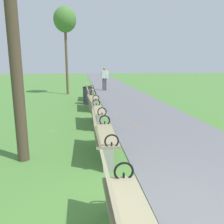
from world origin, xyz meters
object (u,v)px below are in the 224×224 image
at_px(park_bench_3, 95,110).
at_px(pedestrian_walking, 104,77).
at_px(park_bench_1, 127,217).
at_px(park_bench_4, 92,98).
at_px(park_bench_2, 102,134).
at_px(park_bench_5, 90,91).
at_px(trash_bin, 88,95).
at_px(tree_3, 65,21).

height_order(park_bench_3, pedestrian_walking, pedestrian_walking).
bearing_deg(park_bench_1, park_bench_4, 90.00).
height_order(park_bench_1, pedestrian_walking, pedestrian_walking).
bearing_deg(pedestrian_walking, park_bench_2, -95.81).
xyz_separation_m(park_bench_2, pedestrian_walking, (1.19, 11.67, 0.44)).
bearing_deg(pedestrian_walking, park_bench_1, -94.72).
distance_m(park_bench_2, park_bench_5, 7.72).
distance_m(park_bench_2, park_bench_3, 2.52).
bearing_deg(park_bench_3, trash_bin, 92.19).
distance_m(park_bench_1, park_bench_4, 7.81).
bearing_deg(park_bench_2, park_bench_3, 90.00).
bearing_deg(tree_3, park_bench_2, -82.63).
bearing_deg(trash_bin, pedestrian_walking, 75.86).
height_order(park_bench_1, park_bench_3, same).
distance_m(park_bench_5, trash_bin, 1.36).
bearing_deg(park_bench_3, park_bench_2, -90.00).
height_order(tree_3, trash_bin, tree_3).
xyz_separation_m(park_bench_5, trash_bin, (-0.15, -1.35, -0.06)).
height_order(park_bench_2, park_bench_3, same).
xyz_separation_m(park_bench_1, park_bench_2, (0.00, 2.71, 0.00)).
bearing_deg(park_bench_3, tree_3, 99.78).
relative_size(park_bench_2, park_bench_4, 1.00).
bearing_deg(park_bench_1, park_bench_3, 90.00).
height_order(park_bench_1, trash_bin, park_bench_1).
height_order(park_bench_2, park_bench_4, same).
distance_m(park_bench_3, pedestrian_walking, 9.24).
bearing_deg(park_bench_1, trash_bin, 90.93).
distance_m(park_bench_5, tree_3, 4.75).
relative_size(tree_3, pedestrian_walking, 3.21).
relative_size(park_bench_1, park_bench_3, 0.99).
bearing_deg(park_bench_5, pedestrian_walking, 73.25).
relative_size(park_bench_1, park_bench_4, 1.00).
xyz_separation_m(park_bench_2, park_bench_4, (0.00, 5.11, 0.00)).
xyz_separation_m(pedestrian_walking, trash_bin, (-1.33, -5.30, -0.50)).
relative_size(park_bench_3, pedestrian_walking, 1.00).
bearing_deg(tree_3, park_bench_5, -61.16).
height_order(park_bench_2, pedestrian_walking, pedestrian_walking).
bearing_deg(park_bench_3, park_bench_4, 90.00).
xyz_separation_m(tree_3, pedestrian_walking, (2.49, 1.57, -3.46)).
height_order(park_bench_4, trash_bin, park_bench_4).
relative_size(park_bench_2, trash_bin, 1.91).
relative_size(tree_3, trash_bin, 6.19).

